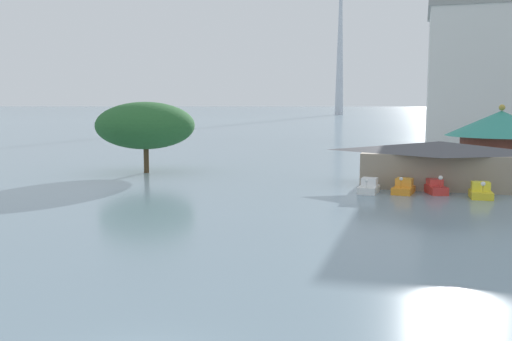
# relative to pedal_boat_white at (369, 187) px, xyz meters

# --- Properties ---
(pedal_boat_white) EXTENTS (1.76, 2.90, 1.33)m
(pedal_boat_white) POSITION_rel_pedal_boat_white_xyz_m (0.00, 0.00, 0.00)
(pedal_boat_white) COLOR white
(pedal_boat_white) RESTS_ON ground
(pedal_boat_orange) EXTENTS (2.01, 2.89, 1.56)m
(pedal_boat_orange) POSITION_rel_pedal_boat_white_xyz_m (2.91, 0.48, 0.01)
(pedal_boat_orange) COLOR orange
(pedal_boat_orange) RESTS_ON ground
(pedal_boat_red) EXTENTS (2.10, 2.98, 1.70)m
(pedal_boat_red) POSITION_rel_pedal_boat_white_xyz_m (5.57, 1.24, 0.01)
(pedal_boat_red) COLOR red
(pedal_boat_red) RESTS_ON ground
(pedal_boat_yellow) EXTENTS (1.78, 2.47, 1.51)m
(pedal_boat_yellow) POSITION_rel_pedal_boat_white_xyz_m (9.07, -0.20, 0.03)
(pedal_boat_yellow) COLOR yellow
(pedal_boat_yellow) RESTS_ON ground
(boathouse) EXTENTS (15.01, 8.15, 4.22)m
(boathouse) POSITION_rel_pedal_boat_white_xyz_m (5.93, 5.57, 1.71)
(boathouse) COLOR gray
(boathouse) RESTS_ON ground
(green_roof_pavilion) EXTENTS (12.16, 12.16, 7.57)m
(green_roof_pavilion) POSITION_rel_pedal_boat_white_xyz_m (12.87, 19.77, 3.52)
(green_roof_pavilion) COLOR brown
(green_roof_pavilion) RESTS_ON ground
(shoreline_tree_tall_left) EXTENTS (10.87, 10.87, 7.86)m
(shoreline_tree_tall_left) POSITION_rel_pedal_boat_white_xyz_m (-25.04, 7.02, 4.76)
(shoreline_tree_tall_left) COLOR brown
(shoreline_tree_tall_left) RESTS_ON ground
(distant_broadcast_tower) EXTENTS (8.94, 8.94, 136.76)m
(distant_broadcast_tower) POSITION_rel_pedal_boat_white_xyz_m (-45.30, 302.55, 59.39)
(distant_broadcast_tower) COLOR silver
(distant_broadcast_tower) RESTS_ON ground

